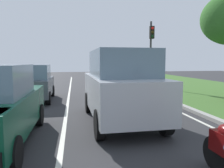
% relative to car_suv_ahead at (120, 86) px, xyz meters
% --- Properties ---
extents(ground_plane, '(60.00, 60.00, 0.00)m').
position_rel_car_suv_ahead_xyz_m(ground_plane, '(-1.05, 5.27, -1.17)').
color(ground_plane, '#2D2D30').
extents(lane_line_center, '(0.12, 32.00, 0.01)m').
position_rel_car_suv_ahead_xyz_m(lane_line_center, '(-1.75, 5.27, -1.16)').
color(lane_line_center, silver).
rests_on(lane_line_center, ground).
extents(lane_line_right_edge, '(0.12, 32.00, 0.01)m').
position_rel_car_suv_ahead_xyz_m(lane_line_right_edge, '(2.55, 5.27, -1.16)').
color(lane_line_right_edge, silver).
rests_on(lane_line_right_edge, ground).
extents(grass_verge_right, '(9.00, 48.00, 0.06)m').
position_rel_car_suv_ahead_xyz_m(grass_verge_right, '(7.45, 5.27, -1.14)').
color(grass_verge_right, '#3D6628').
rests_on(grass_verge_right, ground).
extents(curb_right, '(0.24, 48.00, 0.12)m').
position_rel_car_suv_ahead_xyz_m(curb_right, '(3.05, 5.27, -1.11)').
color(curb_right, '#9E9B93').
rests_on(curb_right, ground).
extents(car_suv_ahead, '(2.06, 4.54, 2.28)m').
position_rel_car_suv_ahead_xyz_m(car_suv_ahead, '(0.00, 0.00, 0.00)').
color(car_suv_ahead, '#B7BABF').
rests_on(car_suv_ahead, ground).
extents(car_hatchback_far, '(1.79, 3.73, 1.78)m').
position_rel_car_suv_ahead_xyz_m(car_hatchback_far, '(-3.38, 4.49, -0.28)').
color(car_hatchback_far, '#474C51').
rests_on(car_hatchback_far, ground).
extents(traffic_light_near_right, '(0.32, 0.50, 4.84)m').
position_rel_car_suv_ahead_xyz_m(traffic_light_near_right, '(4.17, 8.85, 2.05)').
color(traffic_light_near_right, '#2D2D2D').
rests_on(traffic_light_near_right, ground).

